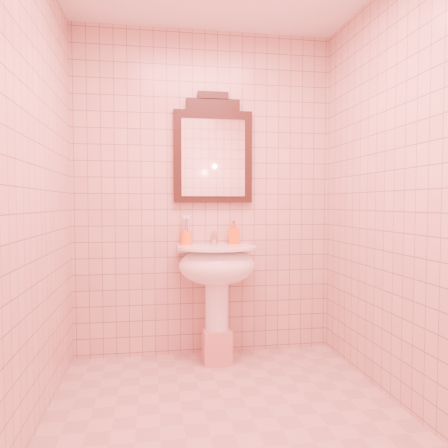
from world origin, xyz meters
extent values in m
plane|color=tan|center=(0.00, 0.00, 0.00)|extent=(2.20, 2.20, 0.00)
cube|color=#D0A391|center=(0.00, 1.10, 1.25)|extent=(2.00, 0.02, 2.50)
cylinder|color=white|center=(0.06, 0.88, 0.35)|extent=(0.17, 0.17, 0.70)
ellipsoid|color=white|center=(0.06, 0.86, 0.72)|extent=(0.56, 0.46, 0.28)
cube|color=white|center=(0.06, 1.03, 0.83)|extent=(0.56, 0.15, 0.05)
cylinder|color=white|center=(0.06, 0.86, 0.85)|extent=(0.58, 0.58, 0.02)
cylinder|color=white|center=(0.06, 1.03, 0.91)|extent=(0.04, 0.04, 0.09)
cylinder|color=white|center=(0.06, 0.97, 0.94)|extent=(0.02, 0.10, 0.02)
cylinder|color=white|center=(0.06, 0.92, 0.93)|extent=(0.02, 0.02, 0.04)
cube|color=white|center=(0.06, 1.04, 0.96)|extent=(0.02, 0.07, 0.01)
cube|color=black|center=(0.06, 1.08, 1.53)|extent=(0.61, 0.05, 0.70)
cube|color=black|center=(0.06, 1.08, 1.93)|extent=(0.41, 0.05, 0.09)
cube|color=black|center=(0.06, 1.08, 2.00)|extent=(0.23, 0.05, 0.06)
cube|color=white|center=(0.06, 1.05, 1.52)|extent=(0.49, 0.01, 0.59)
cylinder|color=orange|center=(-0.15, 1.02, 0.92)|extent=(0.09, 0.09, 0.11)
cylinder|color=silver|center=(-0.14, 1.02, 0.96)|extent=(0.01, 0.01, 0.20)
cylinder|color=#338CD8|center=(-0.14, 1.03, 0.96)|extent=(0.01, 0.01, 0.20)
cylinder|color=#E5334C|center=(-0.16, 1.03, 0.96)|extent=(0.01, 0.01, 0.20)
cylinder|color=#3FBF59|center=(-0.17, 1.02, 0.96)|extent=(0.01, 0.01, 0.20)
cylinder|color=#D8CC4C|center=(-0.17, 1.01, 0.96)|extent=(0.01, 0.01, 0.20)
cylinder|color=purple|center=(-0.16, 1.00, 0.96)|extent=(0.01, 0.01, 0.20)
cylinder|color=#4C4C59|center=(-0.14, 1.00, 0.96)|extent=(0.01, 0.01, 0.20)
imported|color=#E04F12|center=(0.21, 1.01, 0.95)|extent=(0.09, 0.09, 0.18)
cube|color=#E1A084|center=(0.05, 0.84, 0.12)|extent=(0.21, 0.14, 0.25)
camera|label=1|loc=(-0.41, -2.27, 1.17)|focal=35.00mm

